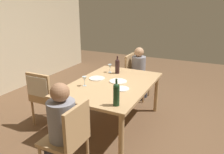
# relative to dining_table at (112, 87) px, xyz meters

# --- Properties ---
(ground_plane) EXTENTS (10.00, 10.00, 0.00)m
(ground_plane) POSITION_rel_dining_table_xyz_m (0.00, 0.00, -0.66)
(ground_plane) COLOR brown
(dining_table) EXTENTS (1.73, 1.17, 0.74)m
(dining_table) POSITION_rel_dining_table_xyz_m (0.00, 0.00, 0.00)
(dining_table) COLOR tan
(dining_table) RESTS_ON ground_plane
(chair_left_end) EXTENTS (0.44, 0.44, 0.92)m
(chair_left_end) POSITION_rel_dining_table_xyz_m (-1.25, -0.09, -0.13)
(chair_left_end) COLOR tan
(chair_left_end) RESTS_ON ground_plane
(chair_right_end) EXTENTS (0.44, 0.44, 0.92)m
(chair_right_end) POSITION_rel_dining_table_xyz_m (1.25, 0.09, -0.13)
(chair_right_end) COLOR tan
(chair_right_end) RESTS_ON ground_plane
(chair_far_left) EXTENTS (0.46, 0.44, 0.92)m
(chair_far_left) POSITION_rel_dining_table_xyz_m (-0.51, 0.96, -0.07)
(chair_far_left) COLOR tan
(chair_far_left) RESTS_ON ground_plane
(person_woman_host) EXTENTS (0.31, 0.36, 1.14)m
(person_woman_host) POSITION_rel_dining_table_xyz_m (-1.25, 0.03, -0.00)
(person_woman_host) COLOR #33333D
(person_woman_host) RESTS_ON ground_plane
(person_man_bearded) EXTENTS (0.28, 0.33, 1.09)m
(person_man_bearded) POSITION_rel_dining_table_xyz_m (1.25, -0.03, -0.03)
(person_man_bearded) COLOR #33333D
(person_man_bearded) RESTS_ON ground_plane
(wine_bottle_tall_green) EXTENTS (0.08, 0.08, 0.31)m
(wine_bottle_tall_green) POSITION_rel_dining_table_xyz_m (0.50, 0.14, 0.21)
(wine_bottle_tall_green) COLOR black
(wine_bottle_tall_green) RESTS_ON dining_table
(wine_bottle_dark_red) EXTENTS (0.08, 0.08, 0.34)m
(wine_bottle_dark_red) POSITION_rel_dining_table_xyz_m (-0.70, -0.40, 0.23)
(wine_bottle_dark_red) COLOR #19381E
(wine_bottle_dark_red) RESTS_ON dining_table
(wine_glass_near_left) EXTENTS (0.07, 0.07, 0.15)m
(wine_glass_near_left) POSITION_rel_dining_table_xyz_m (-0.29, 0.32, 0.18)
(wine_glass_near_left) COLOR silver
(wine_glass_near_left) RESTS_ON dining_table
(wine_glass_centre) EXTENTS (0.07, 0.07, 0.15)m
(wine_glass_centre) POSITION_rel_dining_table_xyz_m (0.50, 0.29, 0.18)
(wine_glass_centre) COLOR silver
(wine_glass_centre) RESTS_ON dining_table
(dinner_plate_host) EXTENTS (0.22, 0.22, 0.01)m
(dinner_plate_host) POSITION_rel_dining_table_xyz_m (-0.17, -0.24, 0.08)
(dinner_plate_host) COLOR white
(dinner_plate_host) RESTS_ON dining_table
(dinner_plate_guest_left) EXTENTS (0.28, 0.28, 0.01)m
(dinner_plate_guest_left) POSITION_rel_dining_table_xyz_m (0.10, -0.06, 0.08)
(dinner_plate_guest_left) COLOR white
(dinner_plate_guest_left) RESTS_ON dining_table
(dinner_plate_guest_right) EXTENTS (0.26, 0.26, 0.01)m
(dinner_plate_guest_right) POSITION_rel_dining_table_xyz_m (0.08, 0.32, 0.08)
(dinner_plate_guest_right) COLOR silver
(dinner_plate_guest_right) RESTS_ON dining_table
(handbag) EXTENTS (0.13, 0.28, 0.22)m
(handbag) POSITION_rel_dining_table_xyz_m (-0.04, 0.96, -0.55)
(handbag) COLOR brown
(handbag) RESTS_ON ground_plane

